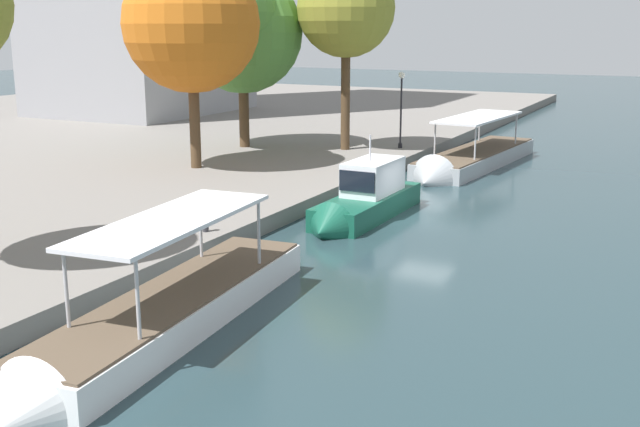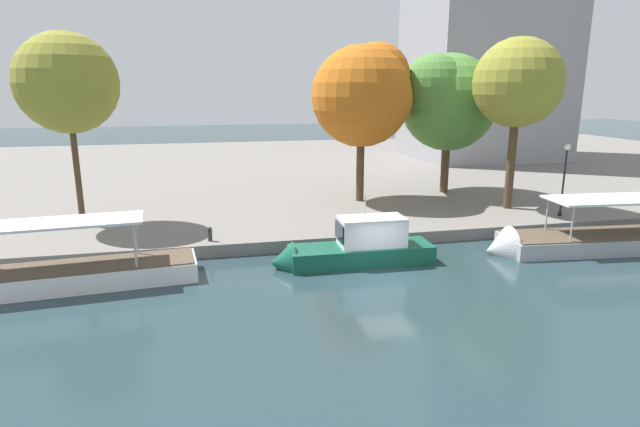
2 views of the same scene
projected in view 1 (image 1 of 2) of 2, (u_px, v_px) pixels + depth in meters
name	position (u px, v px, depth m)	size (l,w,h in m)	color
ground_plane	(425.00, 219.00, 35.11)	(220.00, 220.00, 0.00)	#23383D
tour_boat_0	(159.00, 323.00, 21.89)	(13.55, 3.71, 4.14)	white
motor_yacht_1	(363.00, 203.00, 35.07)	(8.69, 2.34, 4.43)	#14513D
tour_boat_2	(470.00, 162.00, 47.57)	(14.75, 4.21, 4.21)	#9EA3A8
mooring_bollard_0	(205.00, 220.00, 30.08)	(0.26, 0.26, 0.83)	#2D2D33
lamp_post	(401.00, 101.00, 49.89)	(0.41, 0.41, 4.84)	black
tree_1	(243.00, 29.00, 48.89)	(7.97, 7.62, 11.06)	#4C3823
tree_2	(193.00, 20.00, 42.42)	(7.76, 7.36, 11.69)	#4C3823
tree_3	(347.00, 11.00, 48.08)	(6.04, 6.04, 11.75)	#4C3823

